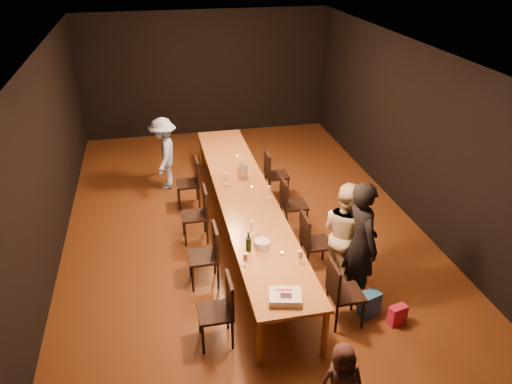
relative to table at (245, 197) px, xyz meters
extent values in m
plane|color=#442111|center=(0.00, 0.00, -0.70)|extent=(10.00, 10.00, 0.00)
cube|color=black|center=(0.00, 5.00, 0.80)|extent=(6.00, 0.04, 3.00)
cube|color=black|center=(-3.00, 0.00, 0.80)|extent=(0.04, 10.00, 3.00)
cube|color=black|center=(3.00, 0.00, 0.80)|extent=(0.04, 10.00, 3.00)
cube|color=silver|center=(0.00, 0.00, 2.30)|extent=(6.00, 10.00, 0.04)
cube|color=#95532B|center=(0.00, 0.00, 0.02)|extent=(0.90, 6.00, 0.05)
cylinder|color=#95532B|center=(-0.40, -2.90, -0.35)|extent=(0.08, 0.08, 0.70)
cylinder|color=#95532B|center=(0.40, -2.90, -0.35)|extent=(0.08, 0.08, 0.70)
cylinder|color=#95532B|center=(-0.40, 2.90, -0.35)|extent=(0.08, 0.08, 0.70)
cylinder|color=#95532B|center=(0.40, 2.90, -0.35)|extent=(0.08, 0.08, 0.70)
imported|color=black|center=(1.20, -1.96, 0.19)|extent=(0.48, 0.69, 1.79)
imported|color=beige|center=(1.15, -1.54, 0.09)|extent=(0.80, 0.91, 1.58)
imported|color=#8BADD7|center=(-1.21, 2.05, 0.02)|extent=(0.69, 1.01, 1.45)
imported|color=#422A24|center=(0.26, -3.77, -0.22)|extent=(0.49, 0.33, 0.97)
cube|color=#CF1F46|center=(1.51, -2.60, -0.56)|extent=(0.26, 0.18, 0.28)
cube|color=#2A6AB6|center=(1.23, -2.34, -0.53)|extent=(0.31, 0.26, 0.34)
cube|color=white|center=(-0.05, -2.70, 0.09)|extent=(0.44, 0.38, 0.09)
cube|color=black|center=(-0.05, -2.73, 0.14)|extent=(0.15, 0.13, 0.00)
cube|color=red|center=(-0.05, -2.62, 0.14)|extent=(0.20, 0.08, 0.00)
cylinder|color=silver|center=(-0.07, -1.59, 0.11)|extent=(0.26, 0.26, 0.12)
cylinder|color=#A5A5A9|center=(0.09, 0.65, 0.15)|extent=(0.23, 0.23, 0.20)
cylinder|color=#B2B7B2|center=(0.15, -1.79, 0.06)|extent=(0.05, 0.05, 0.03)
cylinder|color=#B2B7B2|center=(0.15, 0.19, 0.06)|extent=(0.05, 0.05, 0.03)
cylinder|color=#B2B7B2|center=(0.15, 1.53, 0.06)|extent=(0.05, 0.05, 0.03)
camera|label=1|loc=(-1.36, -7.12, 3.88)|focal=35.00mm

